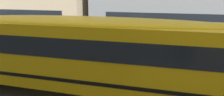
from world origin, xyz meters
The scene contains 4 objects.
ground_plane centered at (0.00, 0.00, 0.00)m, with size 400.00×400.00×0.00m, color #4C4C4F.
sidewalk_far centered at (0.00, 8.30, 0.01)m, with size 120.00×3.00×0.01m, color gray.
lane_centreline centered at (0.00, 0.00, 0.00)m, with size 110.00×0.16×0.01m, color silver.
school_bus centered at (2.01, -1.36, 1.83)m, with size 13.87×3.30×3.09m.
Camera 1 is at (6.10, -9.30, 3.88)m, focal length 37.15 mm.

